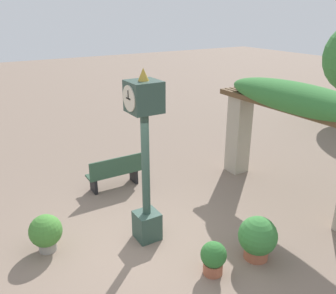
{
  "coord_description": "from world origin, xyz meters",
  "views": [
    {
      "loc": [
        5.29,
        -2.64,
        4.41
      ],
      "look_at": [
        -0.23,
        0.7,
        1.91
      ],
      "focal_mm": 38.0,
      "sensor_mm": 36.0,
      "label": 1
    }
  ],
  "objects_px": {
    "potted_plant_far_left": "(213,257)",
    "park_bench": "(115,173)",
    "pedestal_clock": "(145,153)",
    "potted_plant_near_right": "(258,237)",
    "potted_plant_near_left": "(46,232)"
  },
  "relations": [
    {
      "from": "pedestal_clock",
      "to": "potted_plant_near_right",
      "type": "bearing_deg",
      "value": 42.06
    },
    {
      "from": "park_bench",
      "to": "pedestal_clock",
      "type": "bearing_deg",
      "value": 82.35
    },
    {
      "from": "pedestal_clock",
      "to": "park_bench",
      "type": "xyz_separation_m",
      "value": [
        -2.4,
        0.32,
        -1.46
      ]
    },
    {
      "from": "pedestal_clock",
      "to": "potted_plant_near_left",
      "type": "relative_size",
      "value": 4.58
    },
    {
      "from": "potted_plant_near_right",
      "to": "potted_plant_far_left",
      "type": "relative_size",
      "value": 1.35
    },
    {
      "from": "potted_plant_near_left",
      "to": "potted_plant_near_right",
      "type": "relative_size",
      "value": 0.89
    },
    {
      "from": "potted_plant_far_left",
      "to": "park_bench",
      "type": "bearing_deg",
      "value": -177.38
    },
    {
      "from": "pedestal_clock",
      "to": "potted_plant_far_left",
      "type": "xyz_separation_m",
      "value": [
        1.54,
        0.5,
        -1.55
      ]
    },
    {
      "from": "potted_plant_far_left",
      "to": "pedestal_clock",
      "type": "bearing_deg",
      "value": -161.98
    },
    {
      "from": "potted_plant_far_left",
      "to": "potted_plant_near_right",
      "type": "bearing_deg",
      "value": 85.11
    },
    {
      "from": "potted_plant_near_right",
      "to": "pedestal_clock",
      "type": "bearing_deg",
      "value": -137.94
    },
    {
      "from": "potted_plant_far_left",
      "to": "park_bench",
      "type": "xyz_separation_m",
      "value": [
        -3.94,
        -0.18,
        0.09
      ]
    },
    {
      "from": "potted_plant_near_left",
      "to": "park_bench",
      "type": "height_order",
      "value": "park_bench"
    },
    {
      "from": "pedestal_clock",
      "to": "park_bench",
      "type": "distance_m",
      "value": 2.83
    },
    {
      "from": "potted_plant_near_left",
      "to": "potted_plant_near_right",
      "type": "bearing_deg",
      "value": 55.65
    }
  ]
}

